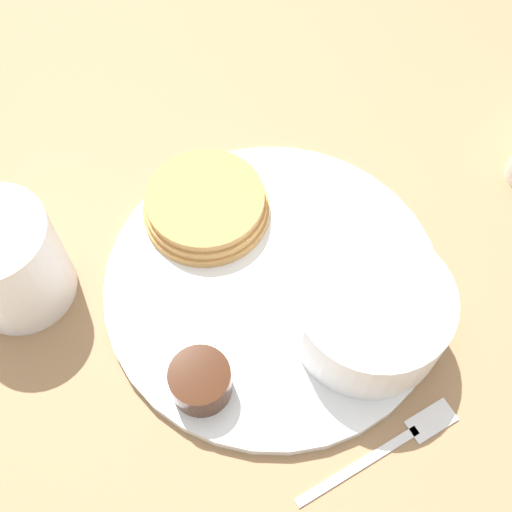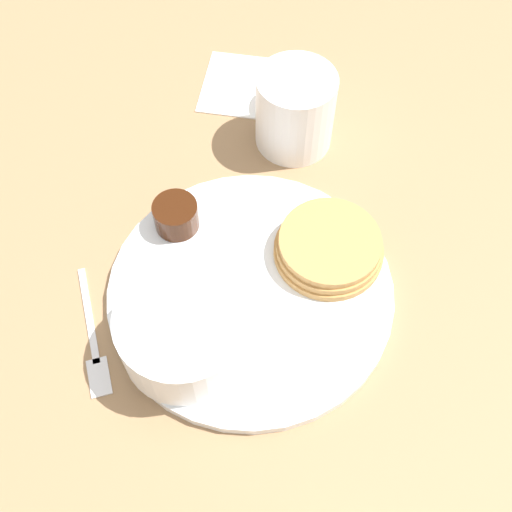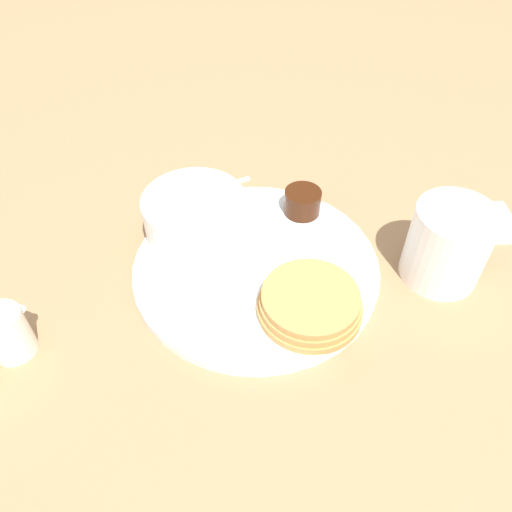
# 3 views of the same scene
# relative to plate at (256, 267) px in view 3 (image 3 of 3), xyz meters

# --- Properties ---
(ground_plane) EXTENTS (4.00, 4.00, 0.00)m
(ground_plane) POSITION_rel_plate_xyz_m (0.00, 0.00, -0.01)
(ground_plane) COLOR #93704C
(plate) EXTENTS (0.29, 0.29, 0.01)m
(plate) POSITION_rel_plate_xyz_m (0.00, 0.00, 0.00)
(plate) COLOR white
(plate) RESTS_ON ground_plane
(pancake_stack) EXTENTS (0.11, 0.11, 0.03)m
(pancake_stack) POSITION_rel_plate_xyz_m (0.07, -0.06, 0.02)
(pancake_stack) COLOR #B78447
(pancake_stack) RESTS_ON plate
(bowl) EXTENTS (0.12, 0.12, 0.06)m
(bowl) POSITION_rel_plate_xyz_m (-0.08, 0.03, 0.04)
(bowl) COLOR white
(bowl) RESTS_ON plate
(syrup_cup) EXTENTS (0.05, 0.05, 0.03)m
(syrup_cup) POSITION_rel_plate_xyz_m (0.04, 0.10, 0.02)
(syrup_cup) COLOR #38190A
(syrup_cup) RESTS_ON plate
(butter_ramekin) EXTENTS (0.05, 0.05, 0.05)m
(butter_ramekin) POSITION_rel_plate_xyz_m (-0.09, 0.06, 0.02)
(butter_ramekin) COLOR white
(butter_ramekin) RESTS_ON plate
(coffee_mug) EXTENTS (0.12, 0.09, 0.09)m
(coffee_mug) POSITION_rel_plate_xyz_m (0.22, 0.03, 0.04)
(coffee_mug) COLOR white
(coffee_mug) RESTS_ON ground_plane
(creamer_pitcher_near) EXTENTS (0.04, 0.06, 0.06)m
(creamer_pitcher_near) POSITION_rel_plate_xyz_m (-0.23, -0.15, 0.02)
(creamer_pitcher_near) COLOR white
(creamer_pitcher_near) RESTS_ON ground_plane
(fork) EXTENTS (0.12, 0.10, 0.00)m
(fork) POSITION_rel_plate_xyz_m (-0.11, 0.12, -0.00)
(fork) COLOR silver
(fork) RESTS_ON ground_plane
(napkin) EXTENTS (0.12, 0.10, 0.00)m
(napkin) POSITION_rel_plate_xyz_m (0.27, 0.13, -0.00)
(napkin) COLOR white
(napkin) RESTS_ON ground_plane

